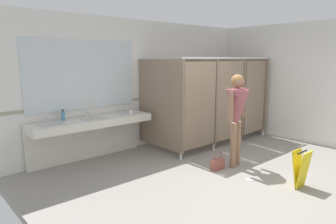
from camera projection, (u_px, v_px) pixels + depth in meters
ground_plane at (248, 181)px, 5.01m from camera, size 6.34×6.10×0.10m
wall_back at (144, 84)px, 6.83m from camera, size 6.34×0.12×2.76m
wall_side_right at (328, 84)px, 6.66m from camera, size 0.12×6.10×2.76m
wall_back_tile_band at (146, 98)px, 6.84m from camera, size 6.34×0.01×0.06m
vanity_counter at (91, 129)px, 5.78m from camera, size 2.33×0.59×0.94m
mirror_panel at (83, 75)px, 5.77m from camera, size 2.23×0.02×1.30m
bathroom_stalls at (214, 98)px, 7.00m from camera, size 2.97×1.40×1.97m
person_standing at (237, 109)px, 5.39m from camera, size 0.57×0.48×1.67m
handbag at (218, 164)px, 5.37m from camera, size 0.28×0.11×0.33m
soap_dispenser at (63, 116)px, 5.48m from camera, size 0.07×0.07×0.21m
paper_cup at (131, 112)px, 6.11m from camera, size 0.07×0.07×0.09m
wet_floor_sign at (301, 169)px, 4.59m from camera, size 0.28×0.19×0.58m
floor_drain_cover at (249, 179)px, 4.93m from camera, size 0.14×0.14×0.01m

